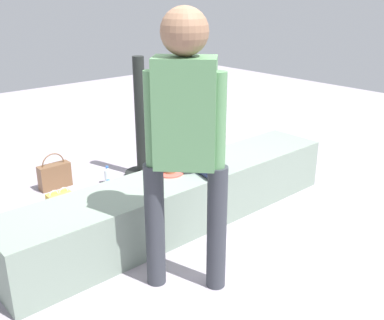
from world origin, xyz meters
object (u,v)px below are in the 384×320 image
Objects in this scene: gift_bag at (61,210)px; handbag_black_leather at (179,186)px; adult_standing at (185,131)px; water_bottle_near_gift at (108,176)px; water_bottle_far_side at (109,190)px; cake_box_white at (205,154)px; cake_plate at (170,171)px; child_seated at (199,145)px; handbag_brown_canvas at (55,175)px.

handbag_black_leather is at bearing -9.36° from gift_bag.
water_bottle_near_gift is at bearing 75.00° from adult_standing.
adult_standing reaches higher than handbag_black_leather.
adult_standing is 9.27× the size of water_bottle_far_side.
handbag_black_leather is at bearing -146.88° from cake_box_white.
cake_plate is at bearing -143.57° from cake_box_white.
child_seated is at bearing -110.67° from handbag_black_leather.
gift_bag is at bearing 170.64° from handbag_black_leather.
adult_standing reaches higher than cake_plate.
water_bottle_far_side is at bearing -64.24° from handbag_brown_canvas.
gift_bag is (-0.90, 0.64, -0.50)m from child_seated.
child_seated reaches higher than cake_plate.
child_seated is 0.74m from handbag_black_leather.
cake_plate is 0.73× the size of cake_box_white.
adult_standing is at bearing -77.98° from gift_bag.
cake_plate is at bearing -137.43° from handbag_black_leather.
adult_standing reaches higher than water_bottle_far_side.
cake_plate is 0.68× the size of gift_bag.
gift_bag is 1.09m from handbag_black_leather.
water_bottle_far_side is 1.33m from cake_box_white.
child_seated is 0.28× the size of adult_standing.
child_seated is at bearing 42.43° from adult_standing.
handbag_black_leather is 1.20m from handbag_brown_canvas.
water_bottle_near_gift is 0.60× the size of cake_box_white.
water_bottle_near_gift is 0.50m from handbag_brown_canvas.
handbag_black_leather is (0.52, -0.37, 0.01)m from water_bottle_far_side.
handbag_black_leather is 0.84× the size of handbag_brown_canvas.
cake_plate is (-0.21, 0.11, -0.19)m from child_seated.
adult_standing is at bearing -135.85° from cake_box_white.
adult_standing is 5.19× the size of gift_bag.
cake_plate is 1.21× the size of water_bottle_near_gift.
water_bottle_far_side is at bearing 19.50° from gift_bag.
adult_standing is 7.57× the size of cake_plate.
adult_standing is 1.53m from gift_bag.
gift_bag is at bearing -169.49° from cake_box_white.
handbag_black_leather is at bearing 52.13° from adult_standing.
cake_box_white is (0.98, 0.99, -0.58)m from child_seated.
child_seated is 1.27m from water_bottle_near_gift.
water_bottle_near_gift is (0.03, 1.02, -0.37)m from cake_plate.
child_seated is 1.07m from water_bottle_far_side.
water_bottle_near_gift is (0.72, 0.49, -0.06)m from gift_bag.
cake_plate is 1.37m from handbag_brown_canvas.
adult_standing is at bearing -137.57° from child_seated.
adult_standing is 2.45m from cake_box_white.
adult_standing is 5.78× the size of handbag_black_leather.
gift_bag is (-0.26, 1.22, -0.88)m from adult_standing.
water_bottle_far_side is (0.56, 0.20, -0.06)m from gift_bag.
gift_bag is 1.77× the size of water_bottle_near_gift.
child_seated is 1.21m from gift_bag.
handbag_brown_canvas is at bearing 149.32° from water_bottle_near_gift.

